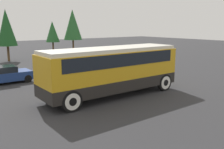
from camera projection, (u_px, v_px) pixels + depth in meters
The scene contains 7 objects.
ground_plane at pixel (112, 96), 16.10m from camera, with size 120.00×120.00×0.00m, color #2D2D30.
tour_bus at pixel (113, 67), 15.79m from camera, with size 9.25×2.61×3.10m.
parked_car_near at pixel (80, 69), 21.69m from camera, with size 4.22×1.95×1.42m.
parked_car_mid at pixel (3, 75), 19.40m from camera, with size 4.01×1.88×1.34m.
tree_left at pixel (52, 32), 41.77m from camera, with size 2.30×2.30×5.08m.
tree_center at pixel (6, 28), 30.58m from camera, with size 2.40×2.40×6.38m.
tree_right at pixel (73, 25), 40.81m from camera, with size 2.99×2.99×6.95m.
Camera 1 is at (-9.35, -12.38, 4.50)m, focal length 40.00 mm.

